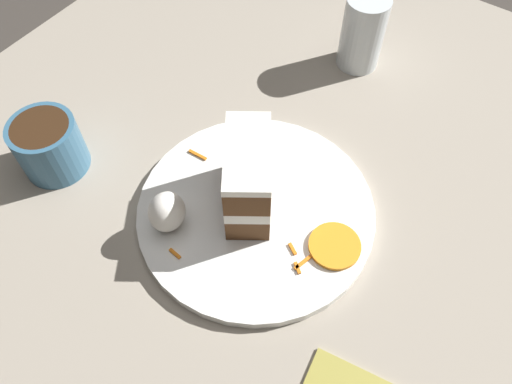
% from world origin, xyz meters
% --- Properties ---
extents(ground_plane, '(6.00, 6.00, 0.00)m').
position_xyz_m(ground_plane, '(0.00, 0.00, 0.00)').
color(ground_plane, '#38332D').
rests_on(ground_plane, ground).
extents(dining_table, '(1.08, 1.12, 0.04)m').
position_xyz_m(dining_table, '(0.00, 0.00, 0.02)').
color(dining_table, gray).
rests_on(dining_table, ground).
extents(plate, '(0.30, 0.30, 0.01)m').
position_xyz_m(plate, '(-0.05, 0.04, 0.04)').
color(plate, white).
rests_on(plate, dining_table).
extents(cake_slice, '(0.12, 0.11, 0.10)m').
position_xyz_m(cake_slice, '(-0.05, 0.06, 0.10)').
color(cake_slice, brown).
rests_on(cake_slice, plate).
extents(cream_dollop, '(0.05, 0.04, 0.06)m').
position_xyz_m(cream_dollop, '(-0.13, 0.12, 0.08)').
color(cream_dollop, white).
rests_on(cream_dollop, plate).
extents(orange_garnish, '(0.06, 0.06, 0.01)m').
position_xyz_m(orange_garnish, '(-0.04, -0.07, 0.05)').
color(orange_garnish, orange).
rests_on(orange_garnish, plate).
extents(carrot_shreds_scatter, '(0.14, 0.22, 0.00)m').
position_xyz_m(carrot_shreds_scatter, '(-0.08, 0.03, 0.05)').
color(carrot_shreds_scatter, orange).
rests_on(carrot_shreds_scatter, plate).
extents(drinking_glass, '(0.06, 0.06, 0.11)m').
position_xyz_m(drinking_glass, '(0.27, 0.07, 0.09)').
color(drinking_glass, silver).
rests_on(drinking_glass, dining_table).
extents(coffee_mug, '(0.09, 0.09, 0.08)m').
position_xyz_m(coffee_mug, '(-0.14, 0.31, 0.08)').
color(coffee_mug, '#386684').
rests_on(coffee_mug, dining_table).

